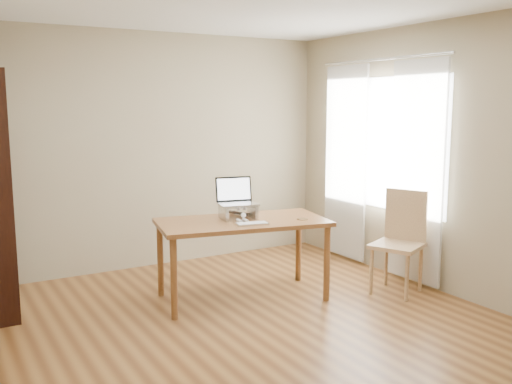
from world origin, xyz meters
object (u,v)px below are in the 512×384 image
Objects in this scene: desk at (242,229)px; keyboard at (252,224)px; cat at (234,212)px; chair at (403,238)px; laptop at (235,197)px.

desk is 0.24m from keyboard.
cat reaches higher than keyboard.
cat is 1.66m from chair.
keyboard is 0.64× the size of cat.
laptop is 1.28× the size of keyboard.
desk is at bearing 132.48° from chair.
chair is (1.43, -0.63, -0.13)m from desk.
desk is 0.31m from laptop.
keyboard is 1.52m from chair.
keyboard is (-0.02, -0.22, 0.10)m from desk.
chair is at bearing -12.69° from desk.
chair reaches higher than desk.
laptop is (0.00, 0.14, 0.28)m from desk.
chair is at bearing -17.29° from laptop.
laptop is at bearing 99.99° from keyboard.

